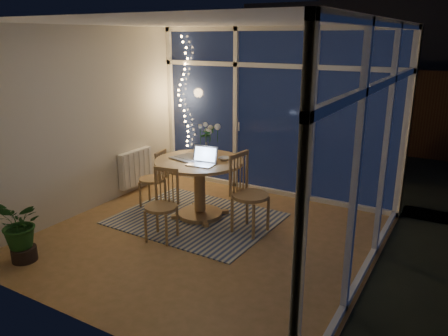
{
  "coord_description": "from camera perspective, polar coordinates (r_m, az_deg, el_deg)",
  "views": [
    {
      "loc": [
        2.74,
        -4.25,
        2.46
      ],
      "look_at": [
        0.11,
        0.25,
        0.88
      ],
      "focal_mm": 35.0,
      "sensor_mm": 36.0,
      "label": 1
    }
  ],
  "objects": [
    {
      "name": "floor",
      "position": [
        5.62,
        -2.28,
        -9.08
      ],
      "size": [
        4.0,
        4.0,
        0.0
      ],
      "primitive_type": "plane",
      "color": "olive",
      "rests_on": "ground"
    },
    {
      "name": "ceiling",
      "position": [
        5.06,
        -2.64,
        18.48
      ],
      "size": [
        4.0,
        4.0,
        0.0
      ],
      "primitive_type": "plane",
      "color": "white",
      "rests_on": "wall_back"
    },
    {
      "name": "wall_back",
      "position": [
        6.92,
        6.59,
        7.13
      ],
      "size": [
        4.0,
        0.04,
        2.6
      ],
      "primitive_type": "cube",
      "color": "beige",
      "rests_on": "floor"
    },
    {
      "name": "wall_front",
      "position": [
        3.73,
        -19.29,
        -2.2
      ],
      "size": [
        4.0,
        0.04,
        2.6
      ],
      "primitive_type": "cube",
      "color": "beige",
      "rests_on": "floor"
    },
    {
      "name": "wall_left",
      "position": [
        6.47,
        -17.62,
        5.77
      ],
      "size": [
        0.04,
        4.0,
        2.6
      ],
      "primitive_type": "cube",
      "color": "beige",
      "rests_on": "floor"
    },
    {
      "name": "wall_right",
      "position": [
        4.46,
        19.72,
        0.84
      ],
      "size": [
        0.04,
        4.0,
        2.6
      ],
      "primitive_type": "cube",
      "color": "beige",
      "rests_on": "floor"
    },
    {
      "name": "window_wall_back",
      "position": [
        6.88,
        6.45,
        7.08
      ],
      "size": [
        4.0,
        0.1,
        2.6
      ],
      "primitive_type": "cube",
      "color": "silver",
      "rests_on": "floor"
    },
    {
      "name": "window_wall_right",
      "position": [
        4.47,
        19.22,
        0.91
      ],
      "size": [
        0.1,
        4.0,
        2.6
      ],
      "primitive_type": "cube",
      "color": "silver",
      "rests_on": "floor"
    },
    {
      "name": "radiator",
      "position": [
        7.25,
        -11.47,
        0.04
      ],
      "size": [
        0.1,
        0.7,
        0.58
      ],
      "primitive_type": "cube",
      "color": "white",
      "rests_on": "wall_left"
    },
    {
      "name": "fairy_lights",
      "position": [
        7.59,
        -5.35,
        9.74
      ],
      "size": [
        0.24,
        0.1,
        1.85
      ],
      "primitive_type": null,
      "color": "#FFBC66",
      "rests_on": "window_wall_back"
    },
    {
      "name": "garden_patio",
      "position": [
        9.84,
        16.13,
        1.37
      ],
      "size": [
        12.0,
        6.0,
        0.1
      ],
      "primitive_type": "cube",
      "color": "black",
      "rests_on": "ground"
    },
    {
      "name": "garden_fence",
      "position": [
        10.24,
        14.56,
        7.58
      ],
      "size": [
        11.0,
        0.08,
        1.8
      ],
      "primitive_type": "cube",
      "color": "#3B2115",
      "rests_on": "ground"
    },
    {
      "name": "neighbour_roof",
      "position": [
        12.98,
        20.15,
        14.74
      ],
      "size": [
        7.0,
        3.0,
        2.2
      ],
      "primitive_type": "cube",
      "color": "#2F3139",
      "rests_on": "ground"
    },
    {
      "name": "garden_shrubs",
      "position": [
        8.66,
        5.33,
        3.39
      ],
      "size": [
        0.9,
        0.9,
        0.9
      ],
      "primitive_type": "sphere",
      "color": "black",
      "rests_on": "ground"
    },
    {
      "name": "rug",
      "position": [
        6.16,
        -3.65,
        -6.6
      ],
      "size": [
        2.17,
        1.76,
        0.01
      ],
      "primitive_type": "cube",
      "rotation": [
        0.0,
        0.0,
        -0.03
      ],
      "color": "beige",
      "rests_on": "floor"
    },
    {
      "name": "dining_table",
      "position": [
        6.09,
        -3.19,
        -2.73
      ],
      "size": [
        1.26,
        1.26,
        0.83
      ],
      "primitive_type": "cylinder",
      "rotation": [
        0.0,
        0.0,
        -0.03
      ],
      "color": "#AC854D",
      "rests_on": "floor"
    },
    {
      "name": "chair_left",
      "position": [
        6.56,
        -9.37,
        -1.29
      ],
      "size": [
        0.48,
        0.48,
        0.88
      ],
      "primitive_type": "cube",
      "rotation": [
        0.0,
        0.0,
        -1.38
      ],
      "color": "#AC854D",
      "rests_on": "floor"
    },
    {
      "name": "chair_right",
      "position": [
        5.58,
        3.49,
        -3.38
      ],
      "size": [
        0.55,
        0.55,
        1.06
      ],
      "primitive_type": "cube",
      "rotation": [
        0.0,
        0.0,
        1.43
      ],
      "color": "#AC854D",
      "rests_on": "floor"
    },
    {
      "name": "chair_front",
      "position": [
        5.45,
        -8.25,
        -4.84
      ],
      "size": [
        0.49,
        0.49,
        0.91
      ],
      "primitive_type": "cube",
      "rotation": [
        0.0,
        0.0,
        0.16
      ],
      "color": "#AC854D",
      "rests_on": "floor"
    },
    {
      "name": "laptop",
      "position": [
        5.69,
        -3.03,
        1.61
      ],
      "size": [
        0.37,
        0.33,
        0.25
      ],
      "primitive_type": null,
      "rotation": [
        0.0,
        0.0,
        0.1
      ],
      "color": "#B3B3B7",
      "rests_on": "dining_table"
    },
    {
      "name": "flower_vase",
      "position": [
        6.13,
        -2.32,
        2.51
      ],
      "size": [
        0.21,
        0.21,
        0.21
      ],
      "primitive_type": "imported",
      "rotation": [
        0.0,
        0.0,
        -0.03
      ],
      "color": "silver",
      "rests_on": "dining_table"
    },
    {
      "name": "bowl",
      "position": [
        5.95,
        0.05,
        1.22
      ],
      "size": [
        0.16,
        0.16,
        0.04
      ],
      "primitive_type": "imported",
      "rotation": [
        0.0,
        0.0,
        -0.03
      ],
      "color": "white",
      "rests_on": "dining_table"
    },
    {
      "name": "newspapers",
      "position": [
        6.04,
        -4.48,
        1.35
      ],
      "size": [
        0.48,
        0.42,
        0.02
      ],
      "primitive_type": "cube",
      "rotation": [
        0.0,
        0.0,
        -0.32
      ],
      "color": "silver",
      "rests_on": "dining_table"
    },
    {
      "name": "phone",
      "position": [
        5.82,
        -3.82,
        0.68
      ],
      "size": [
        0.11,
        0.07,
        0.01
      ],
      "primitive_type": "cube",
      "rotation": [
        0.0,
        0.0,
        -0.17
      ],
      "color": "black",
      "rests_on": "dining_table"
    },
    {
      "name": "potted_plant",
      "position": [
        5.42,
        -25.01,
        -7.33
      ],
      "size": [
        0.64,
        0.58,
        0.76
      ],
      "primitive_type": "imported",
      "rotation": [
        0.0,
        0.0,
        -0.24
      ],
      "color": "#194719",
      "rests_on": "floor"
    }
  ]
}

